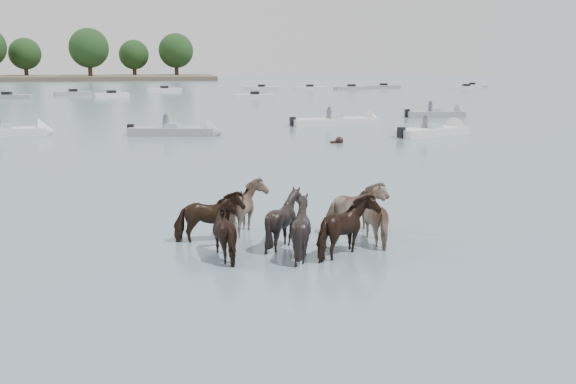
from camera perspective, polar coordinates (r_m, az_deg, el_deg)
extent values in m
plane|color=#4C616D|center=(15.39, -3.98, -4.94)|extent=(400.00, 400.00, 0.00)
imported|color=black|center=(15.83, -7.00, -2.42)|extent=(1.75, 0.92, 1.43)
imported|color=#89725D|center=(16.51, -3.44, -1.65)|extent=(1.32, 1.53, 1.50)
imported|color=black|center=(15.35, -0.35, -2.64)|extent=(1.56, 1.44, 1.49)
imported|color=#A07F6C|center=(16.75, 6.02, -1.63)|extent=(1.85, 1.35, 1.42)
imported|color=black|center=(14.59, -4.92, -3.67)|extent=(1.74, 1.79, 1.38)
imported|color=black|center=(14.55, 1.20, -3.45)|extent=(1.79, 1.74, 1.49)
imported|color=black|center=(14.62, 5.24, -3.38)|extent=(1.87, 1.80, 1.51)
imported|color=#8C705F|center=(15.93, 8.46, -2.37)|extent=(1.69, 1.79, 1.43)
sphere|color=black|center=(35.18, 4.57, 4.56)|extent=(0.44, 0.44, 0.44)
cube|color=black|center=(35.12, 4.17, 4.39)|extent=(0.50, 0.22, 0.18)
cube|color=silver|center=(41.86, -23.75, 4.84)|extent=(4.76, 2.08, 0.55)
cone|color=silver|center=(41.63, -20.59, 5.05)|extent=(1.06, 1.69, 1.60)
cube|color=#99ADB7|center=(41.82, -23.79, 5.32)|extent=(0.91, 1.20, 0.35)
cube|color=gray|center=(39.37, -10.17, 5.27)|extent=(5.38, 2.82, 0.55)
cone|color=gray|center=(38.84, -6.46, 5.29)|extent=(1.27, 1.77, 1.60)
cube|color=#99ADB7|center=(39.34, -10.19, 5.78)|extent=(1.05, 1.28, 0.35)
cube|color=black|center=(40.05, -13.77, 5.44)|extent=(0.43, 0.43, 0.60)
cylinder|color=#595966|center=(39.32, -10.78, 6.04)|extent=(0.36, 0.36, 0.70)
sphere|color=#595966|center=(39.28, -10.81, 6.70)|extent=(0.24, 0.24, 0.24)
cube|color=silver|center=(45.18, 4.14, 6.20)|extent=(6.40, 2.59, 0.55)
cone|color=silver|center=(46.53, 7.67, 6.28)|extent=(1.15, 1.72, 1.60)
cube|color=#99ADB7|center=(45.15, 4.15, 6.64)|extent=(0.97, 1.23, 0.35)
cube|color=black|center=(43.99, 0.42, 6.28)|extent=(0.40, 0.40, 0.60)
cylinder|color=#595966|center=(45.03, 3.66, 6.89)|extent=(0.36, 0.36, 0.70)
sphere|color=#595966|center=(45.00, 3.67, 7.46)|extent=(0.24, 0.24, 0.24)
cube|color=silver|center=(39.43, 12.58, 5.18)|extent=(5.14, 3.41, 0.55)
cone|color=silver|center=(41.23, 14.94, 5.34)|extent=(1.46, 1.83, 1.60)
cube|color=#99ADB7|center=(39.39, 12.60, 5.69)|extent=(1.18, 1.35, 0.35)
cube|color=black|center=(37.68, 10.00, 5.23)|extent=(0.46, 0.46, 0.60)
cylinder|color=#595966|center=(39.22, 12.07, 5.98)|extent=(0.36, 0.36, 0.70)
sphere|color=#595966|center=(39.18, 12.10, 6.63)|extent=(0.24, 0.24, 0.24)
cube|color=gray|center=(52.85, 12.88, 6.71)|extent=(4.64, 1.91, 0.55)
cone|color=gray|center=(53.65, 15.19, 6.66)|extent=(1.01, 1.66, 1.60)
cube|color=#99ADB7|center=(52.82, 12.90, 7.09)|extent=(0.87, 1.17, 0.35)
cube|color=black|center=(52.12, 10.52, 6.91)|extent=(0.37, 0.37, 0.60)
cylinder|color=#595966|center=(52.65, 12.51, 7.31)|extent=(0.36, 0.36, 0.70)
sphere|color=#595966|center=(52.62, 12.53, 7.80)|extent=(0.24, 0.24, 0.24)
cube|color=gray|center=(83.65, -23.64, 7.72)|extent=(5.53, 1.92, 0.60)
cube|color=black|center=(83.63, -23.66, 7.97)|extent=(1.07, 1.07, 0.50)
cube|color=gray|center=(89.17, -18.51, 8.26)|extent=(4.87, 2.91, 0.60)
cube|color=black|center=(89.16, -18.53, 8.50)|extent=(1.27, 1.27, 0.50)
cube|color=silver|center=(83.50, -15.37, 8.26)|extent=(4.37, 2.75, 0.60)
cube|color=black|center=(83.48, -15.39, 8.52)|extent=(1.27, 1.27, 0.50)
cube|color=silver|center=(96.96, -10.92, 8.85)|extent=(5.15, 2.66, 0.60)
cube|color=black|center=(96.94, -10.92, 9.07)|extent=(1.21, 1.21, 0.50)
cube|color=silver|center=(77.73, -2.97, 8.44)|extent=(4.80, 1.64, 0.60)
cube|color=black|center=(77.71, -2.98, 8.72)|extent=(1.03, 1.03, 0.50)
cube|color=silver|center=(101.11, -2.34, 9.15)|extent=(5.97, 3.42, 0.60)
cube|color=black|center=(101.10, -2.34, 9.36)|extent=(1.28, 1.28, 0.50)
cube|color=silver|center=(101.23, 1.94, 9.15)|extent=(4.92, 1.52, 0.60)
cube|color=black|center=(101.22, 1.95, 9.37)|extent=(1.00, 1.00, 0.50)
cube|color=gray|center=(102.82, 5.65, 9.14)|extent=(5.85, 2.63, 0.60)
cube|color=black|center=(102.80, 5.65, 9.35)|extent=(1.18, 1.18, 0.50)
cube|color=gray|center=(107.97, 8.47, 9.18)|extent=(5.56, 2.01, 0.60)
cube|color=black|center=(107.96, 8.48, 9.38)|extent=(1.09, 1.09, 0.50)
cube|color=silver|center=(107.22, 15.51, 8.88)|extent=(4.60, 2.01, 0.60)
cube|color=black|center=(107.20, 15.52, 9.08)|extent=(1.11, 1.11, 0.50)
cube|color=silver|center=(114.94, 16.01, 9.00)|extent=(5.19, 3.46, 0.60)
cube|color=black|center=(114.92, 16.02, 9.19)|extent=(1.33, 1.33, 0.50)
cylinder|color=#382619|center=(172.76, -22.18, 9.79)|extent=(1.00, 1.00, 3.45)
sphere|color=black|center=(172.75, -22.29, 11.28)|extent=(7.66, 7.66, 7.66)
cylinder|color=#382619|center=(160.61, -17.13, 10.18)|extent=(1.00, 1.00, 4.13)
sphere|color=black|center=(160.63, -17.24, 12.10)|extent=(9.17, 9.17, 9.17)
cylinder|color=#382619|center=(171.39, -13.44, 10.29)|extent=(1.00, 1.00, 3.35)
sphere|color=black|center=(171.38, -13.51, 11.76)|extent=(7.45, 7.45, 7.45)
cylinder|color=#382619|center=(169.31, -9.84, 10.52)|extent=(1.00, 1.00, 3.91)
sphere|color=black|center=(169.31, -9.90, 12.25)|extent=(8.69, 8.69, 8.69)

